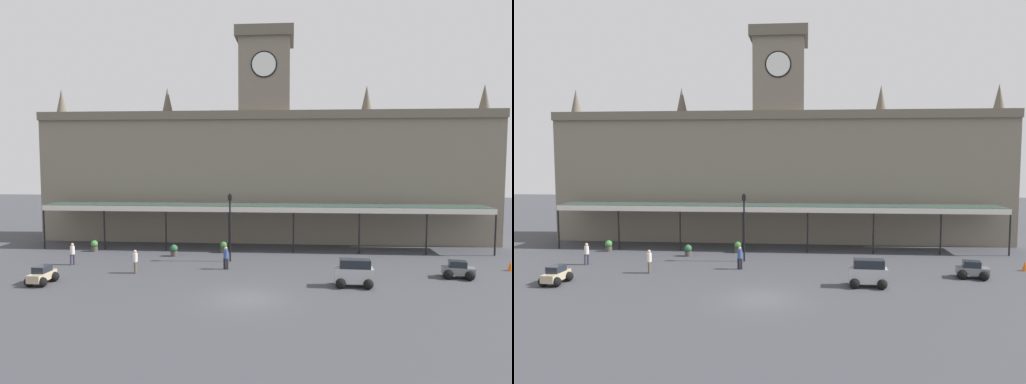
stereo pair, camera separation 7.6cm
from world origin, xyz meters
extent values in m
plane|color=#3D3E44|center=(0.00, 0.00, 0.00)|extent=(140.00, 140.00, 0.00)
cube|color=slate|center=(0.00, 19.34, 6.27)|extent=(43.69, 5.32, 12.55)
cube|color=#685F52|center=(0.00, 16.53, 12.15)|extent=(43.69, 0.30, 0.80)
cube|color=slate|center=(0.00, 19.34, 15.97)|extent=(4.80, 4.80, 6.86)
cube|color=#61594D|center=(0.00, 19.34, 19.90)|extent=(5.50, 5.50, 1.00)
cylinder|color=white|center=(0.00, 16.88, 16.80)|extent=(2.20, 0.12, 2.20)
cylinder|color=black|center=(0.00, 16.92, 16.80)|extent=(2.46, 0.06, 2.46)
cone|color=#5B5448|center=(-20.84, 19.34, 13.85)|extent=(1.10, 1.10, 2.60)
cone|color=#5B5448|center=(-9.83, 19.34, 13.85)|extent=(1.10, 1.10, 2.60)
cone|color=#5B5448|center=(9.83, 19.34, 13.85)|extent=(1.10, 1.10, 2.60)
cone|color=#5B5448|center=(20.84, 19.34, 13.85)|extent=(1.10, 1.10, 2.60)
cube|color=#38564C|center=(0.00, 14.48, 3.90)|extent=(39.11, 3.20, 0.16)
cube|color=silver|center=(0.00, 12.88, 3.70)|extent=(39.11, 0.12, 0.44)
cylinder|color=black|center=(-19.56, 13.03, 1.91)|extent=(0.14, 0.14, 3.82)
cylinder|color=black|center=(-13.97, 13.03, 1.91)|extent=(0.14, 0.14, 3.82)
cylinder|color=black|center=(-8.38, 13.03, 1.91)|extent=(0.14, 0.14, 3.82)
cylinder|color=black|center=(-2.79, 13.03, 1.91)|extent=(0.14, 0.14, 3.82)
cylinder|color=black|center=(2.79, 13.03, 1.91)|extent=(0.14, 0.14, 3.82)
cylinder|color=black|center=(8.38, 13.03, 1.91)|extent=(0.14, 0.14, 3.82)
cylinder|color=black|center=(13.97, 13.03, 1.91)|extent=(0.14, 0.14, 3.82)
cylinder|color=black|center=(19.56, 13.03, 1.91)|extent=(0.14, 0.14, 3.82)
cube|color=tan|center=(-13.49, 2.05, 0.52)|extent=(0.98, 2.09, 0.50)
cube|color=#1E232B|center=(-13.49, 2.10, 0.98)|extent=(0.85, 1.14, 0.42)
sphere|color=black|center=(-13.09, 1.35, 0.32)|extent=(0.64, 0.64, 0.64)
sphere|color=black|center=(-13.97, 1.40, 0.32)|extent=(0.64, 0.64, 0.64)
sphere|color=black|center=(-13.02, 2.70, 0.32)|extent=(0.64, 0.64, 0.64)
sphere|color=black|center=(-13.90, 2.75, 0.32)|extent=(0.64, 0.64, 0.64)
cube|color=slate|center=(13.91, 5.58, 0.52)|extent=(2.18, 1.26, 0.50)
cube|color=#1E232B|center=(13.87, 5.58, 0.98)|extent=(1.23, 1.00, 0.42)
sphere|color=black|center=(14.66, 5.88, 0.32)|extent=(0.64, 0.64, 0.64)
sphere|color=black|center=(14.49, 5.01, 0.32)|extent=(0.64, 0.64, 0.64)
sphere|color=black|center=(13.34, 6.14, 0.32)|extent=(0.64, 0.64, 0.64)
sphere|color=black|center=(13.17, 5.27, 0.32)|extent=(0.64, 0.64, 0.64)
cube|color=#B2B5BA|center=(6.57, 2.98, 0.74)|extent=(2.44, 1.05, 0.95)
cube|color=#1E232B|center=(6.62, 2.97, 1.50)|extent=(1.94, 0.98, 0.55)
sphere|color=black|center=(5.70, 2.54, 0.32)|extent=(0.64, 0.64, 0.64)
sphere|color=black|center=(5.74, 3.48, 0.32)|extent=(0.64, 0.64, 0.64)
sphere|color=black|center=(7.40, 2.47, 0.32)|extent=(0.64, 0.64, 0.64)
sphere|color=black|center=(7.44, 3.42, 0.32)|extent=(0.64, 0.64, 0.64)
cylinder|color=black|center=(-2.27, 6.82, 0.41)|extent=(0.17, 0.17, 0.82)
cylinder|color=black|center=(-2.05, 6.77, 0.41)|extent=(0.17, 0.17, 0.82)
cylinder|color=#334C8C|center=(-2.16, 6.79, 1.13)|extent=(0.34, 0.34, 0.62)
sphere|color=tan|center=(-2.16, 6.79, 1.55)|extent=(0.23, 0.23, 0.23)
cylinder|color=brown|center=(-8.37, 5.07, 0.41)|extent=(0.17, 0.17, 0.82)
cylinder|color=brown|center=(-8.43, 5.28, 0.41)|extent=(0.17, 0.17, 0.82)
cylinder|color=silver|center=(-8.40, 5.17, 1.13)|extent=(0.34, 0.34, 0.62)
sphere|color=tan|center=(-8.40, 5.17, 1.55)|extent=(0.23, 0.23, 0.23)
cylinder|color=#3F384C|center=(-13.95, 7.30, 0.41)|extent=(0.17, 0.17, 0.82)
cylinder|color=#3F384C|center=(-14.11, 7.16, 0.41)|extent=(0.17, 0.17, 0.82)
cylinder|color=silver|center=(-14.03, 7.23, 1.13)|extent=(0.34, 0.34, 0.62)
sphere|color=tan|center=(-14.03, 7.23, 1.55)|extent=(0.23, 0.23, 0.23)
cylinder|color=black|center=(-2.19, 9.31, 2.42)|extent=(0.13, 0.13, 4.83)
cube|color=black|center=(-2.19, 9.31, 5.05)|extent=(0.30, 0.30, 0.44)
sphere|color=black|center=(-2.19, 9.31, 5.33)|extent=(0.14, 0.14, 0.14)
cone|color=orange|center=(18.46, 7.96, 0.36)|extent=(0.40, 0.40, 0.71)
cylinder|color=#47423D|center=(-7.10, 10.80, 0.21)|extent=(0.56, 0.56, 0.42)
sphere|color=#2C5E3A|center=(-7.10, 10.80, 0.66)|extent=(0.60, 0.60, 0.60)
cylinder|color=#47423D|center=(-14.53, 12.16, 0.21)|extent=(0.56, 0.56, 0.42)
sphere|color=#3E7F37|center=(-14.53, 12.16, 0.66)|extent=(0.60, 0.60, 0.60)
cylinder|color=#47423D|center=(-3.20, 12.49, 0.21)|extent=(0.56, 0.56, 0.42)
sphere|color=#387733|center=(-3.20, 12.49, 0.66)|extent=(0.60, 0.60, 0.60)
camera|label=1|loc=(2.56, -25.34, 8.16)|focal=31.53mm
camera|label=2|loc=(2.64, -25.34, 8.16)|focal=31.53mm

